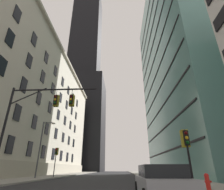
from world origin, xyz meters
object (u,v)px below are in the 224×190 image
at_px(fire_hydrant, 207,181).
at_px(traffic_light_near_right, 186,141).
at_px(parked_car, 161,183).
at_px(traffic_light_far_left, 56,153).
at_px(street_lamppost, 42,143).
at_px(traffic_signal_mast, 41,111).

bearing_deg(fire_hydrant, traffic_light_near_right, -172.23).
height_order(fire_hydrant, parked_car, parked_car).
height_order(traffic_light_far_left, parked_car, traffic_light_far_left).
bearing_deg(parked_car, street_lamppost, 128.64).
height_order(traffic_signal_mast, fire_hydrant, traffic_signal_mast).
xyz_separation_m(traffic_signal_mast, traffic_light_far_left, (-2.86, 12.89, -2.45)).
height_order(traffic_light_near_right, fire_hydrant, traffic_light_near_right).
relative_size(traffic_light_near_right, fire_hydrant, 3.91).
height_order(street_lamppost, parked_car, street_lamppost).
bearing_deg(traffic_light_far_left, traffic_signal_mast, -77.48).
xyz_separation_m(traffic_light_far_left, parked_car, (11.38, -18.59, -2.68)).
bearing_deg(traffic_light_near_right, traffic_light_far_left, 130.78).
bearing_deg(street_lamppost, fire_hydrant, -39.14).
xyz_separation_m(traffic_signal_mast, parked_car, (8.52, -5.70, -5.14)).
relative_size(street_lamppost, parked_car, 1.60).
distance_m(traffic_signal_mast, traffic_light_near_right, 11.66).
bearing_deg(traffic_light_far_left, street_lamppost, -108.27).
distance_m(traffic_signal_mast, fire_hydrant, 13.15).
relative_size(traffic_light_near_right, traffic_light_far_left, 0.83).
bearing_deg(traffic_light_near_right, street_lamppost, 138.99).
xyz_separation_m(street_lamppost, fire_hydrant, (15.60, -12.69, -3.85)).
bearing_deg(parked_car, traffic_signal_mast, 146.19).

